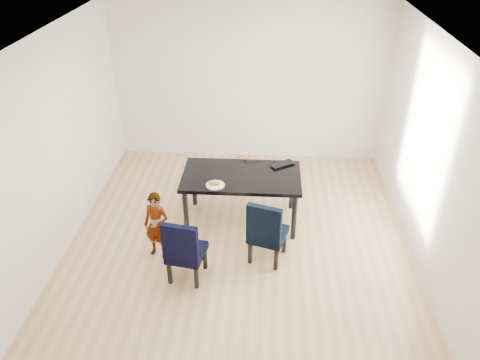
# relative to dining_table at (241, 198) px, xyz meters

# --- Properties ---
(floor) EXTENTS (4.50, 5.00, 0.01)m
(floor) POSITION_rel_dining_table_xyz_m (0.00, -0.50, -0.38)
(floor) COLOR tan
(floor) RESTS_ON ground
(ceiling) EXTENTS (4.50, 5.00, 0.01)m
(ceiling) POSITION_rel_dining_table_xyz_m (0.00, -0.50, 2.33)
(ceiling) COLOR white
(ceiling) RESTS_ON wall_back
(wall_back) EXTENTS (4.50, 0.01, 2.70)m
(wall_back) POSITION_rel_dining_table_xyz_m (0.00, 2.00, 0.98)
(wall_back) COLOR silver
(wall_back) RESTS_ON ground
(wall_front) EXTENTS (4.50, 0.01, 2.70)m
(wall_front) POSITION_rel_dining_table_xyz_m (0.00, -3.00, 0.98)
(wall_front) COLOR beige
(wall_front) RESTS_ON ground
(wall_left) EXTENTS (0.01, 5.00, 2.70)m
(wall_left) POSITION_rel_dining_table_xyz_m (-2.25, -0.50, 0.98)
(wall_left) COLOR silver
(wall_left) RESTS_ON ground
(wall_right) EXTENTS (0.01, 5.00, 2.70)m
(wall_right) POSITION_rel_dining_table_xyz_m (2.25, -0.50, 0.98)
(wall_right) COLOR silver
(wall_right) RESTS_ON ground
(dining_table) EXTENTS (1.60, 0.90, 0.75)m
(dining_table) POSITION_rel_dining_table_xyz_m (0.00, 0.00, 0.00)
(dining_table) COLOR black
(dining_table) RESTS_ON floor
(chair_left) EXTENTS (0.49, 0.50, 0.87)m
(chair_left) POSITION_rel_dining_table_xyz_m (-0.58, -1.19, 0.06)
(chair_left) COLOR black
(chair_left) RESTS_ON floor
(chair_right) EXTENTS (0.54, 0.55, 0.89)m
(chair_right) POSITION_rel_dining_table_xyz_m (0.38, -0.79, 0.07)
(chair_right) COLOR black
(chair_right) RESTS_ON floor
(child) EXTENTS (0.37, 0.29, 0.91)m
(child) POSITION_rel_dining_table_xyz_m (-1.01, -0.81, 0.08)
(child) COLOR #E75A13
(child) RESTS_ON floor
(plate) EXTENTS (0.27, 0.27, 0.01)m
(plate) POSITION_rel_dining_table_xyz_m (-0.32, -0.29, 0.38)
(plate) COLOR white
(plate) RESTS_ON dining_table
(sandwich) EXTENTS (0.16, 0.08, 0.06)m
(sandwich) POSITION_rel_dining_table_xyz_m (-0.33, -0.30, 0.42)
(sandwich) COLOR #AD733D
(sandwich) RESTS_ON plate
(laptop) EXTENTS (0.42, 0.39, 0.03)m
(laptop) POSITION_rel_dining_table_xyz_m (0.53, 0.35, 0.39)
(laptop) COLOR black
(laptop) RESTS_ON dining_table
(cable_tangle) EXTENTS (0.14, 0.14, 0.01)m
(cable_tangle) POSITION_rel_dining_table_xyz_m (0.01, 0.35, 0.38)
(cable_tangle) COLOR black
(cable_tangle) RESTS_ON dining_table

